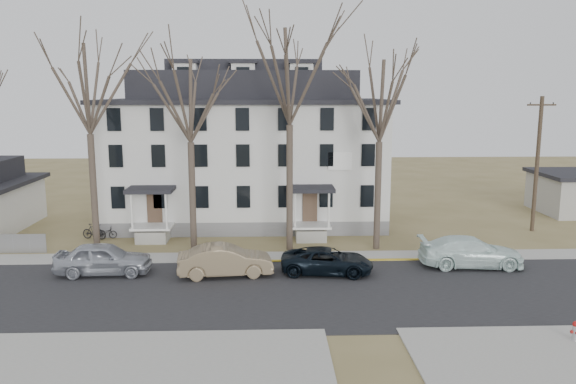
{
  "coord_description": "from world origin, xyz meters",
  "views": [
    {
      "loc": [
        -0.25,
        -24.35,
        9.77
      ],
      "look_at": [
        0.87,
        9.0,
        3.81
      ],
      "focal_mm": 35.0,
      "sensor_mm": 36.0,
      "label": 1
    }
  ],
  "objects_px": {
    "car_tan": "(225,261)",
    "tree_mid_right": "(381,95)",
    "boarding_house": "(246,151)",
    "tree_far_left": "(87,82)",
    "tree_center": "(290,70)",
    "car_silver": "(104,259)",
    "utility_pole_far": "(537,163)",
    "fire_hydrant": "(575,331)",
    "car_white": "(471,252)",
    "bicycle_right": "(94,232)",
    "bicycle_left": "(105,233)",
    "tree_mid_left": "(189,95)",
    "car_navy": "(327,261)"
  },
  "relations": [
    {
      "from": "bicycle_left",
      "to": "bicycle_right",
      "type": "relative_size",
      "value": 0.9
    },
    {
      "from": "tree_center",
      "to": "utility_pole_far",
      "type": "height_order",
      "value": "tree_center"
    },
    {
      "from": "boarding_house",
      "to": "car_silver",
      "type": "xyz_separation_m",
      "value": [
        -7.23,
        -12.82,
        -4.51
      ]
    },
    {
      "from": "tree_center",
      "to": "bicycle_right",
      "type": "bearing_deg",
      "value": 168.08
    },
    {
      "from": "car_navy",
      "to": "fire_hydrant",
      "type": "bearing_deg",
      "value": -127.59
    },
    {
      "from": "boarding_house",
      "to": "car_tan",
      "type": "bearing_deg",
      "value": -92.74
    },
    {
      "from": "car_tan",
      "to": "fire_hydrant",
      "type": "xyz_separation_m",
      "value": [
        14.45,
        -8.56,
        -0.4
      ]
    },
    {
      "from": "tree_mid_right",
      "to": "car_white",
      "type": "xyz_separation_m",
      "value": [
        4.61,
        -3.95,
        -8.76
      ]
    },
    {
      "from": "boarding_house",
      "to": "tree_center",
      "type": "distance_m",
      "value": 10.39
    },
    {
      "from": "tree_mid_right",
      "to": "car_tan",
      "type": "distance_m",
      "value": 13.66
    },
    {
      "from": "tree_center",
      "to": "car_silver",
      "type": "distance_m",
      "value": 15.19
    },
    {
      "from": "boarding_house",
      "to": "car_white",
      "type": "relative_size",
      "value": 3.6
    },
    {
      "from": "bicycle_left",
      "to": "tree_center",
      "type": "bearing_deg",
      "value": -114.54
    },
    {
      "from": "tree_mid_left",
      "to": "utility_pole_far",
      "type": "relative_size",
      "value": 1.34
    },
    {
      "from": "tree_far_left",
      "to": "tree_center",
      "type": "relative_size",
      "value": 0.93
    },
    {
      "from": "boarding_house",
      "to": "car_silver",
      "type": "relative_size",
      "value": 4.08
    },
    {
      "from": "tree_center",
      "to": "tree_mid_right",
      "type": "distance_m",
      "value": 5.7
    },
    {
      "from": "tree_mid_left",
      "to": "utility_pole_far",
      "type": "height_order",
      "value": "tree_mid_left"
    },
    {
      "from": "tree_mid_right",
      "to": "fire_hydrant",
      "type": "bearing_deg",
      "value": -68.78
    },
    {
      "from": "car_tan",
      "to": "car_silver",
      "type": "bearing_deg",
      "value": 79.57
    },
    {
      "from": "tree_mid_left",
      "to": "bicycle_left",
      "type": "height_order",
      "value": "tree_mid_left"
    },
    {
      "from": "car_white",
      "to": "bicycle_right",
      "type": "bearing_deg",
      "value": 76.86
    },
    {
      "from": "car_silver",
      "to": "car_tan",
      "type": "bearing_deg",
      "value": -95.9
    },
    {
      "from": "boarding_house",
      "to": "tree_mid_right",
      "type": "xyz_separation_m",
      "value": [
        8.5,
        -8.15,
        4.22
      ]
    },
    {
      "from": "utility_pole_far",
      "to": "car_white",
      "type": "relative_size",
      "value": 1.64
    },
    {
      "from": "boarding_house",
      "to": "car_silver",
      "type": "bearing_deg",
      "value": -119.44
    },
    {
      "from": "tree_center",
      "to": "tree_mid_right",
      "type": "height_order",
      "value": "tree_center"
    },
    {
      "from": "boarding_house",
      "to": "tree_mid_right",
      "type": "distance_m",
      "value": 12.51
    },
    {
      "from": "tree_far_left",
      "to": "bicycle_right",
      "type": "bearing_deg",
      "value": 110.09
    },
    {
      "from": "tree_mid_left",
      "to": "car_white",
      "type": "xyz_separation_m",
      "value": [
        16.11,
        -3.95,
        -8.76
      ]
    },
    {
      "from": "car_tan",
      "to": "fire_hydrant",
      "type": "relative_size",
      "value": 5.84
    },
    {
      "from": "tree_mid_left",
      "to": "tree_mid_right",
      "type": "bearing_deg",
      "value": 0.0
    },
    {
      "from": "fire_hydrant",
      "to": "bicycle_left",
      "type": "bearing_deg",
      "value": 144.49
    },
    {
      "from": "tree_center",
      "to": "car_navy",
      "type": "relative_size",
      "value": 2.95
    },
    {
      "from": "car_tan",
      "to": "tree_mid_right",
      "type": "bearing_deg",
      "value": -67.08
    },
    {
      "from": "boarding_house",
      "to": "tree_far_left",
      "type": "distance_m",
      "value": 13.12
    },
    {
      "from": "car_silver",
      "to": "tree_mid_right",
      "type": "bearing_deg",
      "value": -75.35
    },
    {
      "from": "tree_far_left",
      "to": "utility_pole_far",
      "type": "relative_size",
      "value": 1.44
    },
    {
      "from": "car_silver",
      "to": "car_navy",
      "type": "relative_size",
      "value": 1.02
    },
    {
      "from": "utility_pole_far",
      "to": "fire_hydrant",
      "type": "distance_m",
      "value": 19.61
    },
    {
      "from": "utility_pole_far",
      "to": "car_navy",
      "type": "relative_size",
      "value": 1.91
    },
    {
      "from": "tree_mid_left",
      "to": "car_navy",
      "type": "height_order",
      "value": "tree_mid_left"
    },
    {
      "from": "utility_pole_far",
      "to": "car_silver",
      "type": "bearing_deg",
      "value": -162.28
    },
    {
      "from": "boarding_house",
      "to": "tree_far_left",
      "type": "bearing_deg",
      "value": -137.82
    },
    {
      "from": "tree_far_left",
      "to": "utility_pole_far",
      "type": "distance_m",
      "value": 30.29
    },
    {
      "from": "tree_mid_right",
      "to": "car_silver",
      "type": "xyz_separation_m",
      "value": [
        -15.73,
        -4.66,
        -8.73
      ]
    },
    {
      "from": "tree_mid_left",
      "to": "bicycle_right",
      "type": "bearing_deg",
      "value": 158.6
    },
    {
      "from": "tree_mid_left",
      "to": "tree_mid_right",
      "type": "xyz_separation_m",
      "value": [
        11.5,
        0.0,
        0.0
      ]
    },
    {
      "from": "tree_mid_left",
      "to": "tree_far_left",
      "type": "bearing_deg",
      "value": 180.0
    },
    {
      "from": "tree_far_left",
      "to": "tree_mid_right",
      "type": "xyz_separation_m",
      "value": [
        17.5,
        0.0,
        -0.74
      ]
    }
  ]
}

